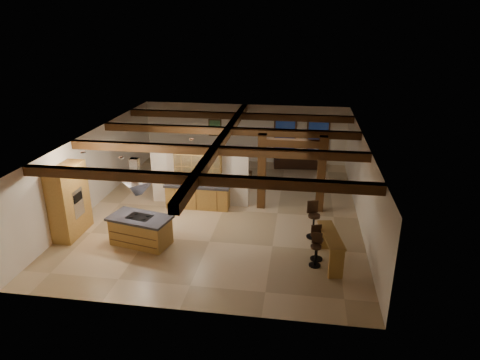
# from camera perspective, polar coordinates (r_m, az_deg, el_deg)

# --- Properties ---
(ground) EXTENTS (12.00, 12.00, 0.00)m
(ground) POSITION_cam_1_polar(r_m,az_deg,el_deg) (16.32, -2.25, -4.01)
(ground) COLOR #CAB086
(ground) RESTS_ON ground
(room_walls) EXTENTS (12.00, 12.00, 12.00)m
(room_walls) POSITION_cam_1_polar(r_m,az_deg,el_deg) (15.66, -2.34, 1.91)
(room_walls) COLOR silver
(room_walls) RESTS_ON ground
(ceiling_beams) EXTENTS (10.00, 12.00, 0.28)m
(ceiling_beams) POSITION_cam_1_polar(r_m,az_deg,el_deg) (15.37, -2.40, 5.37)
(ceiling_beams) COLOR #3F250F
(ceiling_beams) RESTS_ON room_walls
(timber_posts) EXTENTS (2.50, 0.30, 2.90)m
(timber_posts) POSITION_cam_1_polar(r_m,az_deg,el_deg) (15.89, 6.90, 1.99)
(timber_posts) COLOR #3F250F
(timber_posts) RESTS_ON ground
(partition_wall) EXTENTS (3.80, 0.18, 2.20)m
(partition_wall) POSITION_cam_1_polar(r_m,az_deg,el_deg) (16.55, -5.39, 0.40)
(partition_wall) COLOR silver
(partition_wall) RESTS_ON ground
(pantry_cabinet) EXTENTS (0.67, 1.60, 2.40)m
(pantry_cabinet) POSITION_cam_1_polar(r_m,az_deg,el_deg) (15.18, -21.81, -2.62)
(pantry_cabinet) COLOR #AD8237
(pantry_cabinet) RESTS_ON ground
(back_counter) EXTENTS (2.50, 0.66, 0.94)m
(back_counter) POSITION_cam_1_polar(r_m,az_deg,el_deg) (16.43, -5.64, -2.11)
(back_counter) COLOR #AD8237
(back_counter) RESTS_ON ground
(upper_display_cabinet) EXTENTS (1.80, 0.36, 0.95)m
(upper_display_cabinet) POSITION_cam_1_polar(r_m,az_deg,el_deg) (16.13, -5.64, 2.66)
(upper_display_cabinet) COLOR #AD8237
(upper_display_cabinet) RESTS_ON partition_wall
(range_hood) EXTENTS (1.10, 1.10, 1.40)m
(range_hood) POSITION_cam_1_polar(r_m,az_deg,el_deg) (13.62, -13.54, -1.66)
(range_hood) COLOR silver
(range_hood) RESTS_ON room_walls
(back_windows) EXTENTS (2.70, 0.07, 1.70)m
(back_windows) POSITION_cam_1_polar(r_m,az_deg,el_deg) (21.16, 8.20, 5.99)
(back_windows) COLOR #3F250F
(back_windows) RESTS_ON room_walls
(framed_art) EXTENTS (0.65, 0.05, 0.85)m
(framed_art) POSITION_cam_1_polar(r_m,az_deg,el_deg) (21.55, -3.36, 6.99)
(framed_art) COLOR #3F250F
(framed_art) RESTS_ON room_walls
(recessed_cans) EXTENTS (3.16, 2.46, 0.03)m
(recessed_cans) POSITION_cam_1_polar(r_m,az_deg,el_deg) (14.26, -13.95, 3.98)
(recessed_cans) COLOR silver
(recessed_cans) RESTS_ON room_walls
(kitchen_island) EXTENTS (2.13, 1.43, 0.97)m
(kitchen_island) POSITION_cam_1_polar(r_m,az_deg,el_deg) (14.15, -13.10, -6.51)
(kitchen_island) COLOR #AD8237
(kitchen_island) RESTS_ON ground
(dining_table) EXTENTS (1.95, 1.50, 0.61)m
(dining_table) POSITION_cam_1_polar(r_m,az_deg,el_deg) (18.73, -1.80, 0.37)
(dining_table) COLOR #421A10
(dining_table) RESTS_ON ground
(sofa) EXTENTS (2.38, 1.12, 0.67)m
(sofa) POSITION_cam_1_polar(r_m,az_deg,el_deg) (21.08, 7.68, 2.65)
(sofa) COLOR black
(sofa) RESTS_ON ground
(microwave) EXTENTS (0.45, 0.35, 0.23)m
(microwave) POSITION_cam_1_polar(r_m,az_deg,el_deg) (16.22, -5.77, -0.23)
(microwave) COLOR #ADADB1
(microwave) RESTS_ON back_counter
(bar_counter) EXTENTS (0.76, 1.87, 0.95)m
(bar_counter) POSITION_cam_1_polar(r_m,az_deg,el_deg) (12.98, 11.93, -8.27)
(bar_counter) COLOR #AD8237
(bar_counter) RESTS_ON ground
(side_table) EXTENTS (0.42, 0.42, 0.52)m
(side_table) POSITION_cam_1_polar(r_m,az_deg,el_deg) (21.12, 10.24, 2.32)
(side_table) COLOR #3F250F
(side_table) RESTS_ON ground
(table_lamp) EXTENTS (0.28, 0.28, 0.33)m
(table_lamp) POSITION_cam_1_polar(r_m,az_deg,el_deg) (20.97, 10.33, 3.58)
(table_lamp) COLOR black
(table_lamp) RESTS_ON side_table
(bar_stool_a) EXTENTS (0.35, 0.36, 1.01)m
(bar_stool_a) POSITION_cam_1_polar(r_m,az_deg,el_deg) (12.84, 10.08, -9.15)
(bar_stool_a) COLOR black
(bar_stool_a) RESTS_ON ground
(bar_stool_b) EXTENTS (0.40, 0.41, 1.08)m
(bar_stool_b) POSITION_cam_1_polar(r_m,az_deg,el_deg) (13.14, 10.22, -8.22)
(bar_stool_b) COLOR black
(bar_stool_b) RESTS_ON ground
(bar_stool_c) EXTENTS (0.46, 0.48, 1.25)m
(bar_stool_c) POSITION_cam_1_polar(r_m,az_deg,el_deg) (14.34, 9.75, -5.21)
(bar_stool_c) COLOR black
(bar_stool_c) RESTS_ON ground
(dining_chairs) EXTENTS (2.13, 2.13, 1.13)m
(dining_chairs) POSITION_cam_1_polar(r_m,az_deg,el_deg) (18.64, -1.81, 1.15)
(dining_chairs) COLOR #3F250F
(dining_chairs) RESTS_ON ground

